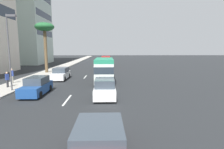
{
  "coord_description": "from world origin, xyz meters",
  "views": [
    {
      "loc": [
        -2.27,
        -3.32,
        4.18
      ],
      "look_at": [
        19.72,
        -3.96,
        1.11
      ],
      "focal_mm": 28.77,
      "sensor_mm": 36.0,
      "label": 1
    }
  ],
  "objects_px": {
    "car_third": "(105,89)",
    "van_fourth": "(106,61)",
    "van_lead": "(106,66)",
    "palm_tree": "(45,30)",
    "street_lamp": "(10,45)",
    "car_second": "(37,86)",
    "pedestrian_mid_block": "(12,75)",
    "car_sixth": "(99,143)",
    "minibus_fifth": "(104,69)",
    "pedestrian_near_lamp": "(7,79)",
    "car_seventh": "(61,74)"
  },
  "relations": [
    {
      "from": "minibus_fifth",
      "to": "car_seventh",
      "type": "bearing_deg",
      "value": 68.31
    },
    {
      "from": "van_fourth",
      "to": "street_lamp",
      "type": "height_order",
      "value": "street_lamp"
    },
    {
      "from": "van_lead",
      "to": "car_sixth",
      "type": "xyz_separation_m",
      "value": [
        -26.44,
        0.17,
        -0.55
      ]
    },
    {
      "from": "pedestrian_near_lamp",
      "to": "street_lamp",
      "type": "height_order",
      "value": "street_lamp"
    },
    {
      "from": "minibus_fifth",
      "to": "pedestrian_near_lamp",
      "type": "distance_m",
      "value": 10.96
    },
    {
      "from": "van_fourth",
      "to": "pedestrian_near_lamp",
      "type": "height_order",
      "value": "van_fourth"
    },
    {
      "from": "van_lead",
      "to": "street_lamp",
      "type": "distance_m",
      "value": 17.83
    },
    {
      "from": "pedestrian_mid_block",
      "to": "van_fourth",
      "type": "bearing_deg",
      "value": 49.56
    },
    {
      "from": "car_seventh",
      "to": "pedestrian_mid_block",
      "type": "distance_m",
      "value": 6.08
    },
    {
      "from": "palm_tree",
      "to": "street_lamp",
      "type": "height_order",
      "value": "palm_tree"
    },
    {
      "from": "van_fourth",
      "to": "palm_tree",
      "type": "height_order",
      "value": "palm_tree"
    },
    {
      "from": "car_second",
      "to": "car_sixth",
      "type": "distance_m",
      "value": 12.13
    },
    {
      "from": "palm_tree",
      "to": "street_lamp",
      "type": "xyz_separation_m",
      "value": [
        -14.25,
        -1.34,
        -2.94
      ]
    },
    {
      "from": "van_fourth",
      "to": "pedestrian_mid_block",
      "type": "relative_size",
      "value": 2.75
    },
    {
      "from": "car_third",
      "to": "pedestrian_mid_block",
      "type": "bearing_deg",
      "value": 60.95
    },
    {
      "from": "car_second",
      "to": "pedestrian_near_lamp",
      "type": "distance_m",
      "value": 4.94
    },
    {
      "from": "van_fourth",
      "to": "car_third",
      "type": "bearing_deg",
      "value": -179.94
    },
    {
      "from": "van_lead",
      "to": "pedestrian_near_lamp",
      "type": "distance_m",
      "value": 17.05
    },
    {
      "from": "car_second",
      "to": "pedestrian_mid_block",
      "type": "xyz_separation_m",
      "value": [
        5.03,
        4.83,
        0.35
      ]
    },
    {
      "from": "car_third",
      "to": "van_fourth",
      "type": "distance_m",
      "value": 28.6
    },
    {
      "from": "car_third",
      "to": "car_seventh",
      "type": "bearing_deg",
      "value": 32.76
    },
    {
      "from": "van_lead",
      "to": "car_seventh",
      "type": "relative_size",
      "value": 1.04
    },
    {
      "from": "van_lead",
      "to": "palm_tree",
      "type": "bearing_deg",
      "value": 93.27
    },
    {
      "from": "van_lead",
      "to": "pedestrian_mid_block",
      "type": "relative_size",
      "value": 2.78
    },
    {
      "from": "car_sixth",
      "to": "pedestrian_near_lamp",
      "type": "relative_size",
      "value": 2.58
    },
    {
      "from": "van_lead",
      "to": "pedestrian_near_lamp",
      "type": "relative_size",
      "value": 2.96
    },
    {
      "from": "car_second",
      "to": "street_lamp",
      "type": "relative_size",
      "value": 0.6
    },
    {
      "from": "van_fourth",
      "to": "pedestrian_near_lamp",
      "type": "relative_size",
      "value": 2.93
    },
    {
      "from": "pedestrian_mid_block",
      "to": "street_lamp",
      "type": "bearing_deg",
      "value": -76.34
    },
    {
      "from": "car_second",
      "to": "car_third",
      "type": "bearing_deg",
      "value": 79.36
    },
    {
      "from": "car_seventh",
      "to": "car_second",
      "type": "bearing_deg",
      "value": -0.44
    },
    {
      "from": "palm_tree",
      "to": "car_sixth",
      "type": "bearing_deg",
      "value": -158.02
    },
    {
      "from": "minibus_fifth",
      "to": "pedestrian_mid_block",
      "type": "height_order",
      "value": "minibus_fifth"
    },
    {
      "from": "car_sixth",
      "to": "street_lamp",
      "type": "bearing_deg",
      "value": 38.15
    },
    {
      "from": "van_fourth",
      "to": "minibus_fifth",
      "type": "relative_size",
      "value": 0.74
    },
    {
      "from": "car_sixth",
      "to": "pedestrian_mid_block",
      "type": "height_order",
      "value": "pedestrian_mid_block"
    },
    {
      "from": "van_lead",
      "to": "palm_tree",
      "type": "xyz_separation_m",
      "value": [
        -0.6,
        10.59,
        6.3
      ]
    },
    {
      "from": "van_lead",
      "to": "car_third",
      "type": "relative_size",
      "value": 1.14
    },
    {
      "from": "minibus_fifth",
      "to": "street_lamp",
      "type": "distance_m",
      "value": 10.75
    },
    {
      "from": "car_second",
      "to": "van_fourth",
      "type": "bearing_deg",
      "value": 166.96
    },
    {
      "from": "pedestrian_mid_block",
      "to": "car_seventh",
      "type": "bearing_deg",
      "value": 22.29
    },
    {
      "from": "van_lead",
      "to": "car_sixth",
      "type": "height_order",
      "value": "van_lead"
    },
    {
      "from": "van_lead",
      "to": "car_third",
      "type": "distance_m",
      "value": 17.25
    },
    {
      "from": "van_lead",
      "to": "street_lamp",
      "type": "height_order",
      "value": "street_lamp"
    },
    {
      "from": "car_third",
      "to": "pedestrian_mid_block",
      "type": "distance_m",
      "value": 12.82
    },
    {
      "from": "minibus_fifth",
      "to": "pedestrian_mid_block",
      "type": "distance_m",
      "value": 11.13
    },
    {
      "from": "van_lead",
      "to": "car_sixth",
      "type": "bearing_deg",
      "value": 179.64
    },
    {
      "from": "pedestrian_near_lamp",
      "to": "street_lamp",
      "type": "distance_m",
      "value": 4.1
    },
    {
      "from": "car_third",
      "to": "car_seventh",
      "type": "relative_size",
      "value": 0.91
    },
    {
      "from": "car_third",
      "to": "palm_tree",
      "type": "distance_m",
      "value": 20.84
    }
  ]
}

